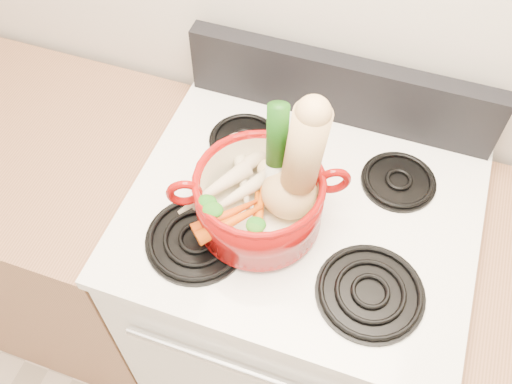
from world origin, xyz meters
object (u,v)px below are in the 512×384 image
(squash, at_px, (299,165))
(leek, at_px, (275,156))
(stove_body, at_px, (291,300))
(dutch_oven, at_px, (259,200))

(squash, height_order, leek, squash)
(leek, bearing_deg, stove_body, 3.81)
(stove_body, height_order, dutch_oven, dutch_oven)
(squash, relative_size, leek, 1.09)
(dutch_oven, xyz_separation_m, leek, (0.02, 0.04, 0.10))
(stove_body, bearing_deg, dutch_oven, -139.32)
(stove_body, relative_size, dutch_oven, 3.41)
(stove_body, distance_m, leek, 0.68)
(dutch_oven, bearing_deg, squash, -3.60)
(dutch_oven, height_order, leek, leek)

